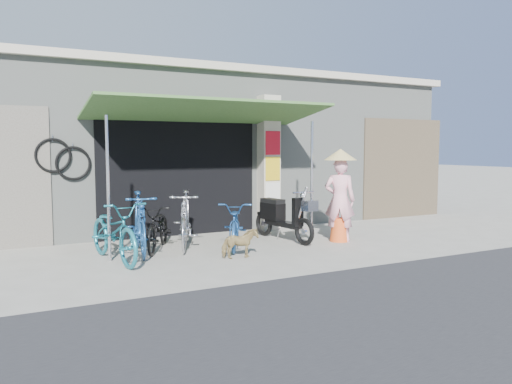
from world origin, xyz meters
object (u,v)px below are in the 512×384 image
bike_silver (185,220)px  nun (340,196)px  bike_navy (236,224)px  bike_teal (114,231)px  bike_black (159,227)px  bike_blue (140,223)px  moped (282,217)px  street_dog (240,244)px

bike_silver → nun: size_ratio=0.97×
bike_silver → bike_navy: 0.93m
bike_teal → bike_black: bearing=23.7°
bike_blue → nun: bearing=0.0°
bike_black → bike_navy: (1.32, -0.46, 0.02)m
bike_black → bike_silver: bike_silver is taller
moped → bike_silver: bearing=168.5°
street_dog → nun: 2.56m
bike_blue → bike_teal: bearing=-133.3°
moped → nun: bearing=-41.5°
street_dog → nun: (2.42, 0.51, 0.65)m
street_dog → moped: 1.87m
bike_silver → moped: bike_silver is taller
bike_navy → moped: 1.19m
bike_blue → nun: (3.80, -0.61, 0.36)m
bike_navy → moped: size_ratio=0.92×
bike_silver → bike_navy: size_ratio=1.06×
bike_teal → bike_blue: bearing=28.8°
bike_blue → bike_black: 0.43m
bike_black → bike_navy: bearing=8.2°
street_dog → bike_blue: bearing=55.6°
nun → moped: bearing=8.1°
bike_teal → bike_navy: bearing=-6.0°
bike_navy → street_dog: (-0.31, -0.83, -0.19)m
bike_silver → bike_teal: bearing=-137.0°
street_dog → moped: size_ratio=0.33×
bike_blue → street_dog: 1.80m
street_dog → bike_navy: bearing=-16.1°
bike_blue → bike_silver: bike_blue is taller
bike_black → nun: size_ratio=0.87×
bike_black → bike_navy: size_ratio=0.95×
bike_black → bike_teal: bearing=-120.0°
bike_blue → bike_silver: size_ratio=1.02×
bike_blue → street_dog: bike_blue is taller
bike_teal → bike_black: (0.89, 0.57, -0.08)m
bike_navy → bike_black: bearing=-172.5°
bike_teal → moped: bearing=-1.8°
bike_navy → street_dog: 0.91m
bike_silver → nun: (2.93, -0.73, 0.37)m
bike_blue → bike_navy: (1.70, -0.29, -0.10)m
bike_navy → nun: 2.18m
bike_blue → bike_black: bearing=33.7°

